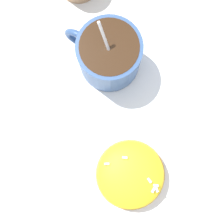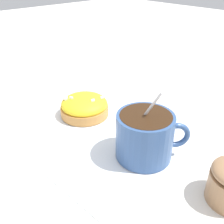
% 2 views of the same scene
% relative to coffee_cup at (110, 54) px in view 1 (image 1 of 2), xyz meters
% --- Properties ---
extents(ground_plane, '(3.00, 3.00, 0.00)m').
position_rel_coffee_cup_xyz_m(ground_plane, '(-0.09, 0.00, -0.04)').
color(ground_plane, silver).
extents(paper_napkin, '(0.30, 0.30, 0.00)m').
position_rel_coffee_cup_xyz_m(paper_napkin, '(-0.09, 0.00, -0.04)').
color(paper_napkin, white).
rests_on(paper_napkin, ground_plane).
extents(coffee_cup, '(0.10, 0.10, 0.12)m').
position_rel_coffee_cup_xyz_m(coffee_cup, '(0.00, 0.00, 0.00)').
color(coffee_cup, '#335184').
rests_on(coffee_cup, paper_napkin).
extents(frosted_pastry, '(0.10, 0.10, 0.04)m').
position_rel_coffee_cup_xyz_m(frosted_pastry, '(-0.17, 0.01, -0.02)').
color(frosted_pastry, '#C18442').
rests_on(frosted_pastry, paper_napkin).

